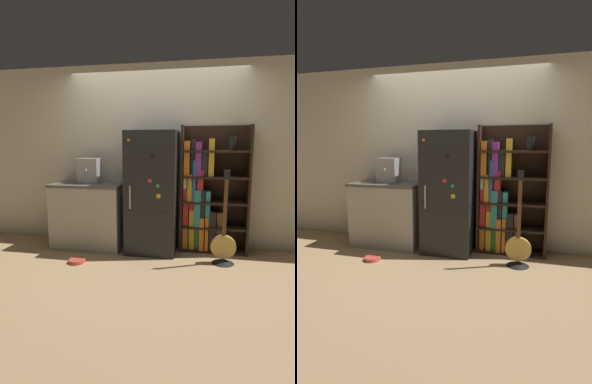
% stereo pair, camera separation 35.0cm
% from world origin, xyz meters
% --- Properties ---
extents(ground_plane, '(16.00, 16.00, 0.00)m').
position_xyz_m(ground_plane, '(0.00, 0.00, 0.00)').
color(ground_plane, tan).
extents(wall_back, '(8.00, 0.05, 2.60)m').
position_xyz_m(wall_back, '(0.00, 0.47, 1.30)').
color(wall_back, beige).
rests_on(wall_back, ground_plane).
extents(refrigerator, '(0.67, 0.64, 1.65)m').
position_xyz_m(refrigerator, '(-0.00, 0.14, 0.83)').
color(refrigerator, black).
rests_on(refrigerator, ground_plane).
extents(bookshelf, '(0.91, 0.32, 1.73)m').
position_xyz_m(bookshelf, '(0.72, 0.31, 0.76)').
color(bookshelf, black).
rests_on(bookshelf, ground_plane).
extents(kitchen_counter, '(1.02, 0.60, 0.93)m').
position_xyz_m(kitchen_counter, '(-0.93, 0.16, 0.47)').
color(kitchen_counter, '#BCB7A8').
rests_on(kitchen_counter, ground_plane).
extents(espresso_machine, '(0.29, 0.29, 0.36)m').
position_xyz_m(espresso_machine, '(-0.91, 0.16, 1.11)').
color(espresso_machine, '#A5A39E').
rests_on(espresso_machine, kitchen_counter).
extents(guitar, '(0.31, 0.28, 1.19)m').
position_xyz_m(guitar, '(0.95, -0.17, 0.17)').
color(guitar, black).
rests_on(guitar, ground_plane).
extents(pet_bowl, '(0.21, 0.21, 0.04)m').
position_xyz_m(pet_bowl, '(-0.85, -0.49, 0.03)').
color(pet_bowl, '#D84C3F').
rests_on(pet_bowl, ground_plane).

